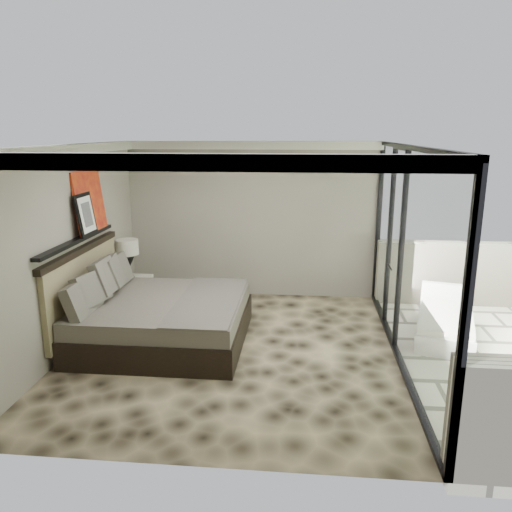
# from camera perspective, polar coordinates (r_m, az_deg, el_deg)

# --- Properties ---
(floor) EXTENTS (5.00, 5.00, 0.00)m
(floor) POSITION_cam_1_polar(r_m,az_deg,el_deg) (7.09, -2.63, -10.71)
(floor) COLOR black
(floor) RESTS_ON ground
(ceiling) EXTENTS (4.50, 5.00, 0.02)m
(ceiling) POSITION_cam_1_polar(r_m,az_deg,el_deg) (6.44, -2.92, 12.47)
(ceiling) COLOR silver
(ceiling) RESTS_ON back_wall
(back_wall) EXTENTS (4.50, 0.02, 2.80)m
(back_wall) POSITION_cam_1_polar(r_m,az_deg,el_deg) (9.04, -0.47, 4.09)
(back_wall) COLOR gray
(back_wall) RESTS_ON floor
(left_wall) EXTENTS (0.02, 5.00, 2.80)m
(left_wall) POSITION_cam_1_polar(r_m,az_deg,el_deg) (7.29, -20.47, 0.75)
(left_wall) COLOR gray
(left_wall) RESTS_ON floor
(glass_wall) EXTENTS (0.08, 5.00, 2.80)m
(glass_wall) POSITION_cam_1_polar(r_m,az_deg,el_deg) (6.68, 16.69, -0.11)
(glass_wall) COLOR white
(glass_wall) RESTS_ON floor
(picture_ledge) EXTENTS (0.12, 2.20, 0.05)m
(picture_ledge) POSITION_cam_1_polar(r_m,az_deg,el_deg) (7.33, -19.78, 1.68)
(picture_ledge) COLOR black
(picture_ledge) RESTS_ON left_wall
(bed) EXTENTS (2.36, 2.28, 1.31)m
(bed) POSITION_cam_1_polar(r_m,az_deg,el_deg) (7.38, -11.29, -6.76)
(bed) COLOR black
(bed) RESTS_ON floor
(nightstand) EXTENTS (0.56, 0.56, 0.54)m
(nightstand) POSITION_cam_1_polar(r_m,az_deg,el_deg) (8.90, -13.72, -3.98)
(nightstand) COLOR black
(nightstand) RESTS_ON floor
(table_lamp) EXTENTS (0.37, 0.37, 0.68)m
(table_lamp) POSITION_cam_1_polar(r_m,az_deg,el_deg) (8.70, -14.45, 0.24)
(table_lamp) COLOR black
(table_lamp) RESTS_ON nightstand
(abstract_canvas) EXTENTS (0.13, 0.90, 0.90)m
(abstract_canvas) POSITION_cam_1_polar(r_m,az_deg,el_deg) (7.73, -18.52, 5.97)
(abstract_canvas) COLOR #9D1C0D
(abstract_canvas) RESTS_ON picture_ledge
(framed_print) EXTENTS (0.11, 0.50, 0.60)m
(framed_print) POSITION_cam_1_polar(r_m,az_deg,el_deg) (7.48, -18.90, 4.52)
(framed_print) COLOR black
(framed_print) RESTS_ON picture_ledge
(lounger) EXTENTS (1.16, 1.72, 0.61)m
(lounger) POSITION_cam_1_polar(r_m,az_deg,el_deg) (7.98, 20.82, -7.26)
(lounger) COLOR silver
(lounger) RESTS_ON terrace_slab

